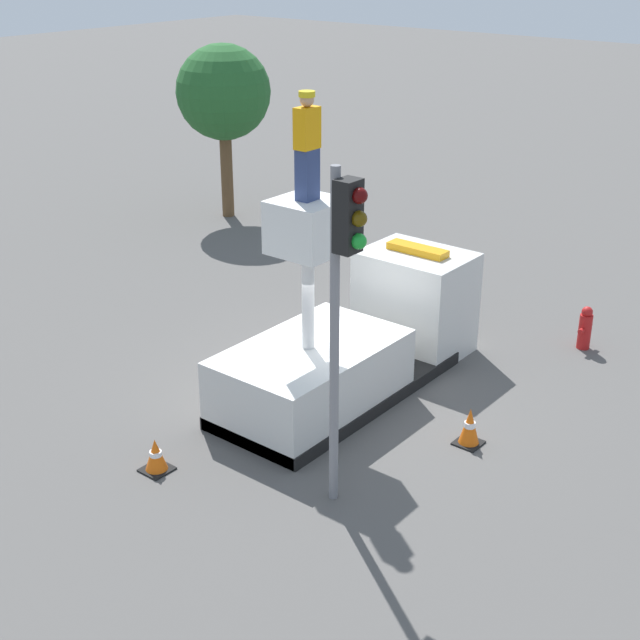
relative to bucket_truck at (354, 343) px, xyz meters
The scene contains 8 objects.
ground_plane 1.00m from the bucket_truck, behind, with size 120.00×120.00×0.00m, color #565451.
bucket_truck is the anchor object (origin of this frame).
worker 4.18m from the bucket_truck, behind, with size 0.40×0.26×1.75m.
traffic_light_pole 4.72m from the bucket_truck, 146.22° to the right, with size 0.34×0.57×5.17m.
fire_hydrant 5.13m from the bucket_truck, 32.42° to the right, with size 0.51×0.27×0.93m.
traffic_cone_rear 4.46m from the bucket_truck, behind, with size 0.46×0.46×0.57m.
traffic_cone_curbside 2.91m from the bucket_truck, 100.21° to the right, with size 0.44×0.44×0.67m.
tree_left_bg 11.99m from the bucket_truck, 56.01° to the left, with size 2.76×2.76×5.10m.
Camera 1 is at (-11.74, -8.99, 7.95)m, focal length 50.00 mm.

